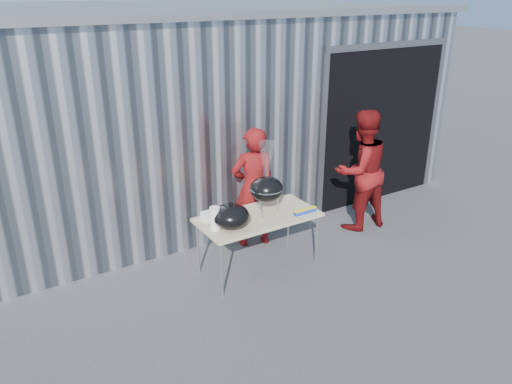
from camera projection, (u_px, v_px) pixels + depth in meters
ground at (269, 306)px, 5.70m from camera, size 80.00×80.00×0.00m
building at (175, 95)px, 9.17m from camera, size 8.20×6.20×3.10m
folding_table at (258, 219)px, 6.18m from camera, size 1.50×0.75×0.75m
kettle_grill at (267, 182)px, 6.07m from camera, size 0.42×0.42×0.93m
grill_lid at (231, 216)px, 5.82m from camera, size 0.44×0.44×0.32m
paper_towels at (215, 218)px, 5.77m from camera, size 0.12×0.12×0.28m
white_tub at (210, 216)px, 6.05m from camera, size 0.20×0.15×0.10m
foil_box at (305, 211)px, 6.22m from camera, size 0.32×0.05×0.06m
person_cook at (253, 188)px, 6.78m from camera, size 0.69×0.53×1.69m
person_bystander at (361, 170)px, 7.27m from camera, size 0.92×0.74×1.79m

